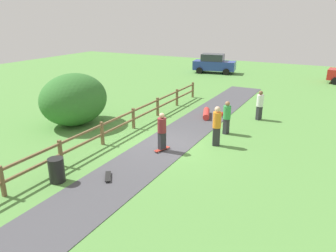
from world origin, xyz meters
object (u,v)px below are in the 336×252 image
bystander_white (260,104)px  parked_car_blue (214,64)px  trash_bin (57,170)px  skater_riding (162,130)px  skateboard_loose (108,176)px  bystander_green (227,116)px  bystander_orange (217,124)px  bush_large (74,99)px  skater_fallen (208,114)px

bystander_white → parked_car_blue: 15.75m
trash_bin → skater_riding: skater_riding is taller
skateboard_loose → bystander_green: bearing=70.9°
bystander_orange → bystander_white: bearing=80.4°
bystander_orange → bystander_green: (-0.10, 1.73, -0.11)m
bush_large → skater_fallen: (5.92, 4.60, -1.19)m
skater_fallen → bystander_green: size_ratio=0.98×
skater_fallen → skateboard_loose: bearing=-92.8°
bush_large → skateboard_loose: (5.49, -4.26, -1.30)m
bush_large → bystander_orange: (7.88, 0.64, -0.36)m
skater_fallen → skateboard_loose: size_ratio=2.15×
bystander_green → skater_fallen: bearing=129.8°
skater_fallen → parked_car_blue: (-5.02, 14.56, 0.76)m
skater_fallen → bystander_white: size_ratio=0.98×
bush_large → trash_bin: bush_large is taller
skateboard_loose → bystander_green: 7.06m
skateboard_loose → bystander_green: (2.30, 6.63, 0.84)m
skater_riding → skateboard_loose: (-0.52, -3.17, -0.89)m
trash_bin → parked_car_blue: 24.64m
trash_bin → bystander_green: (3.77, 7.65, 0.48)m
skater_fallen → parked_car_blue: size_ratio=0.37×
skater_fallen → bystander_orange: bearing=-63.7°
bystander_white → parked_car_blue: size_ratio=0.38×
skater_fallen → bystander_green: (1.86, -2.23, 0.73)m
trash_bin → bystander_white: (4.68, 10.76, 0.47)m
trash_bin → skater_riding: 4.67m
bystander_white → bystander_green: size_ratio=1.00×
bush_large → parked_car_blue: bush_large is taller
trash_bin → bystander_white: 11.74m
trash_bin → bystander_orange: 7.09m
bush_large → bystander_white: bearing=32.2°
skateboard_loose → skater_fallen: bearing=87.2°
skater_riding → bystander_white: size_ratio=1.03×
bystander_white → trash_bin: bearing=-113.5°
skater_riding → skater_fallen: bearing=90.8°
bystander_green → trash_bin: bearing=-116.2°
trash_bin → bystander_white: size_ratio=0.54×
skater_fallen → bystander_orange: (1.96, -3.96, 0.83)m
bystander_green → bystander_orange: bearing=-86.8°
skater_riding → skater_fallen: size_ratio=1.05×
bystander_orange → bystander_white: 4.91m
bush_large → bystander_green: 8.15m
bush_large → bystander_green: (7.79, 2.37, -0.46)m
trash_bin → bush_large: bearing=127.3°
trash_bin → skater_riding: bearing=64.6°
trash_bin → bystander_green: size_ratio=0.53×
trash_bin → skater_fallen: (1.91, 9.88, -0.25)m
bush_large → bystander_white: size_ratio=2.31×
trash_bin → skateboard_loose: 1.83m
skater_riding → bystander_orange: size_ratio=0.93×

